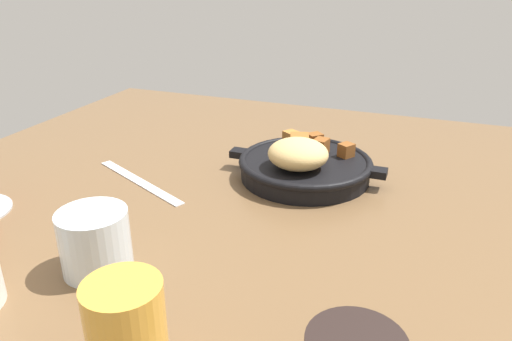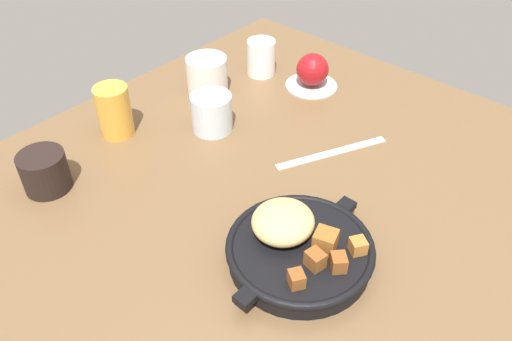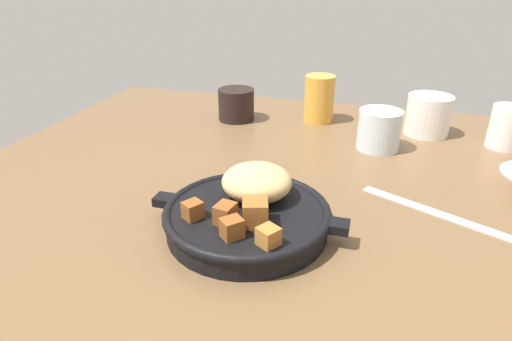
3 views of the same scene
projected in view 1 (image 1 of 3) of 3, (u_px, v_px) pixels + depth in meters
The scene contains 5 objects.
ground_plane at pixel (258, 205), 73.49cm from camera, with size 113.55×101.04×2.40cm, color brown.
cast_iron_skillet at pixel (304, 164), 78.45cm from camera, with size 25.74×21.47×7.63cm.
butter_knife at pixel (139, 181), 78.09cm from camera, with size 22.33×1.60×0.36cm, color silver.
water_glass_short at pixel (95, 241), 54.86cm from camera, with size 7.88×7.88×7.33cm, color silver.
juice_glass_amber at pixel (128, 336), 39.26cm from camera, with size 6.41×6.41×9.93cm, color gold.
Camera 1 is at (-23.08, 61.17, 32.76)cm, focal length 34.43 mm.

